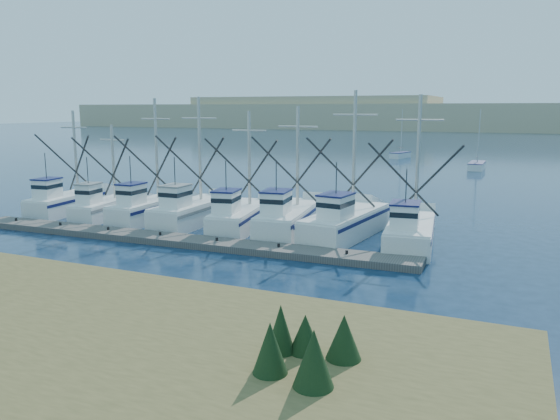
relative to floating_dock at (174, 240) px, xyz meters
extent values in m
plane|color=#0C2137|center=(8.32, -5.39, -0.20)|extent=(500.00, 500.00, 0.00)
cube|color=#605B56|center=(0.00, 0.00, 0.00)|extent=(30.30, 2.88, 0.40)
cube|color=tan|center=(8.32, 204.61, 4.80)|extent=(360.00, 60.00, 10.00)
cube|color=white|center=(-13.49, 4.98, 0.50)|extent=(3.24, 7.58, 1.40)
cube|color=white|center=(-13.49, 3.10, 1.95)|extent=(1.59, 1.94, 1.50)
cylinder|color=#B7B2A8|center=(-13.49, 6.23, 4.52)|extent=(0.22, 0.22, 6.64)
cube|color=white|center=(-9.27, 4.60, 0.43)|extent=(2.92, 6.79, 1.27)
cube|color=white|center=(-9.27, 2.91, 1.82)|extent=(1.40, 1.75, 1.50)
cylinder|color=#B7B2A8|center=(-9.27, 5.72, 3.93)|extent=(0.22, 0.22, 5.72)
cube|color=white|center=(-5.57, 4.96, 0.53)|extent=(2.37, 7.33, 1.45)
cube|color=white|center=(-5.57, 3.09, 2.00)|extent=(1.34, 1.80, 1.50)
cylinder|color=#B7B2A8|center=(-5.57, 6.20, 5.00)|extent=(0.22, 0.22, 7.49)
cube|color=white|center=(-1.94, 5.11, 0.56)|extent=(2.63, 7.62, 1.52)
cube|color=white|center=(-1.94, 3.16, 2.07)|extent=(1.50, 1.86, 1.50)
cylinder|color=#B7B2A8|center=(-1.94, 6.40, 5.07)|extent=(0.22, 0.22, 7.50)
cube|color=white|center=(1.93, 5.30, 0.50)|extent=(3.69, 8.28, 1.39)
cube|color=white|center=(1.93, 3.26, 1.94)|extent=(1.69, 2.15, 1.50)
cylinder|color=#B7B2A8|center=(1.93, 6.67, 4.51)|extent=(0.22, 0.22, 6.64)
cube|color=white|center=(5.44, 5.56, 0.58)|extent=(3.58, 8.75, 1.56)
cube|color=white|center=(5.44, 3.38, 2.11)|extent=(1.73, 2.24, 1.50)
cylinder|color=#B7B2A8|center=(5.44, 7.01, 4.76)|extent=(0.22, 0.22, 6.81)
cube|color=white|center=(9.33, 5.74, 0.58)|extent=(3.79, 9.14, 1.57)
cube|color=white|center=(9.33, 3.47, 2.12)|extent=(1.82, 2.34, 1.50)
cylinder|color=#B7B2A8|center=(9.33, 7.26, 5.27)|extent=(0.22, 0.22, 7.79)
cube|color=white|center=(13.51, 5.48, 0.47)|extent=(3.55, 8.58, 1.35)
cube|color=white|center=(13.51, 3.34, 1.90)|extent=(1.74, 2.19, 1.50)
cylinder|color=#B7B2A8|center=(13.51, 6.90, 5.00)|extent=(0.22, 0.22, 7.70)
cube|color=white|center=(14.26, 51.37, 0.25)|extent=(1.99, 5.88, 0.90)
cylinder|color=#B7B2A8|center=(14.26, 51.67, 4.30)|extent=(0.12, 0.12, 7.20)
cube|color=white|center=(1.21, 64.69, 0.25)|extent=(2.87, 4.98, 0.90)
cylinder|color=#B7B2A8|center=(1.21, 64.99, 4.30)|extent=(0.12, 0.12, 7.20)
camera|label=1|loc=(19.09, -27.54, 8.00)|focal=35.00mm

